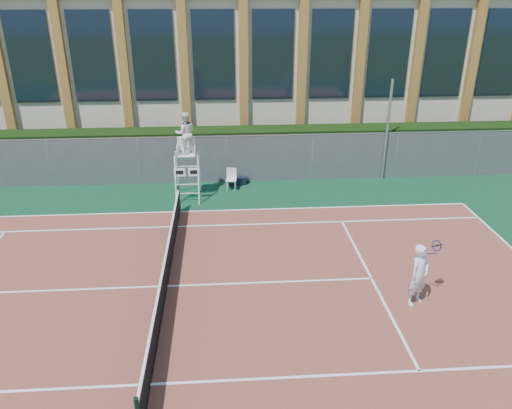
{
  "coord_description": "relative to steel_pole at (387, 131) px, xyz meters",
  "views": [
    {
      "loc": [
        1.85,
        -13.13,
        8.53
      ],
      "look_at": [
        2.96,
        3.0,
        1.36
      ],
      "focal_mm": 35.0,
      "sensor_mm": 36.0,
      "label": 1
    }
  ],
  "objects": [
    {
      "name": "tennis_net",
      "position": [
        -9.39,
        -8.7,
        -1.81
      ],
      "size": [
        0.1,
        11.3,
        1.1
      ],
      "color": "black",
      "rests_on": "ground"
    },
    {
      "name": "steel_pole",
      "position": [
        0.0,
        0.0,
        0.0
      ],
      "size": [
        0.12,
        0.12,
        4.7
      ],
      "primitive_type": "cylinder",
      "color": "#9EA0A5",
      "rests_on": "ground"
    },
    {
      "name": "umpire_chair",
      "position": [
        -9.09,
        -1.65,
        0.43
      ],
      "size": [
        1.06,
        1.63,
        3.8
      ],
      "color": "white",
      "rests_on": "ground"
    },
    {
      "name": "apron",
      "position": [
        -9.39,
        -7.7,
        -2.34
      ],
      "size": [
        36.0,
        20.0,
        0.01
      ],
      "primitive_type": "cube",
      "color": "#0B311D",
      "rests_on": "ground"
    },
    {
      "name": "building",
      "position": [
        -9.39,
        9.25,
        1.8
      ],
      "size": [
        45.0,
        10.6,
        8.22
      ],
      "color": "beige",
      "rests_on": "ground"
    },
    {
      "name": "tennis_player",
      "position": [
        -2.1,
        -10.07,
        -1.37
      ],
      "size": [
        1.1,
        0.84,
        1.88
      ],
      "color": "silver",
      "rests_on": "tennis_court"
    },
    {
      "name": "tennis_court",
      "position": [
        -9.39,
        -8.7,
        -2.33
      ],
      "size": [
        23.77,
        10.97,
        0.02
      ],
      "primitive_type": "cube",
      "color": "brown",
      "rests_on": "apron"
    },
    {
      "name": "plastic_chair",
      "position": [
        -7.21,
        -0.83,
        -1.77
      ],
      "size": [
        0.5,
        0.5,
        0.97
      ],
      "color": "silver",
      "rests_on": "apron"
    },
    {
      "name": "ground",
      "position": [
        -9.39,
        -8.7,
        -2.35
      ],
      "size": [
        120.0,
        120.0,
        0.0
      ],
      "primitive_type": "plane",
      "color": "#233814"
    },
    {
      "name": "sports_bag_far",
      "position": [
        -6.68,
        -0.1,
        -2.23
      ],
      "size": [
        0.59,
        0.3,
        0.23
      ],
      "primitive_type": "cube",
      "rotation": [
        0.0,
        0.0,
        0.09
      ],
      "color": "black",
      "rests_on": "apron"
    },
    {
      "name": "sports_bag_near",
      "position": [
        -6.96,
        -0.37,
        -2.16
      ],
      "size": [
        0.9,
        0.57,
        0.36
      ],
      "primitive_type": "cube",
      "rotation": [
        0.0,
        0.0,
        0.31
      ],
      "color": "black",
      "rests_on": "apron"
    },
    {
      "name": "fence",
      "position": [
        -9.39,
        0.1,
        -1.25
      ],
      "size": [
        40.0,
        0.06,
        2.2
      ],
      "primitive_type": null,
      "color": "#595E60",
      "rests_on": "ground"
    },
    {
      "name": "hedge",
      "position": [
        -9.39,
        1.3,
        -1.25
      ],
      "size": [
        40.0,
        1.4,
        2.2
      ],
      "primitive_type": "cube",
      "color": "black",
      "rests_on": "ground"
    }
  ]
}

